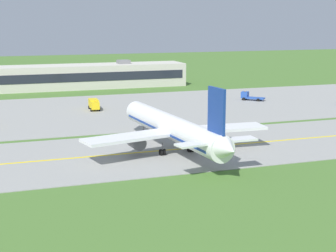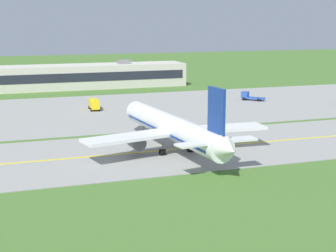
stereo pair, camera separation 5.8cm
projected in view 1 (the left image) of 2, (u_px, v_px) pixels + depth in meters
ground_plane at (206, 147)px, 90.45m from camera, size 500.00×500.00×0.00m
taxiway_strip at (206, 147)px, 90.44m from camera, size 240.00×28.00×0.10m
apron_pad at (178, 107)px, 132.52m from camera, size 140.00×52.00×0.10m
taxiway_centreline at (206, 147)px, 90.43m from camera, size 220.00×0.60×0.01m
airplane_lead at (173, 128)px, 86.53m from camera, size 32.37×39.66×12.70m
service_truck_baggage at (94, 104)px, 127.24m from camera, size 2.62×6.11×2.60m
service_truck_catering at (249, 96)px, 142.42m from camera, size 6.00×5.95×2.59m
terminal_building at (84, 76)px, 168.16m from camera, size 66.64×12.43×8.78m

